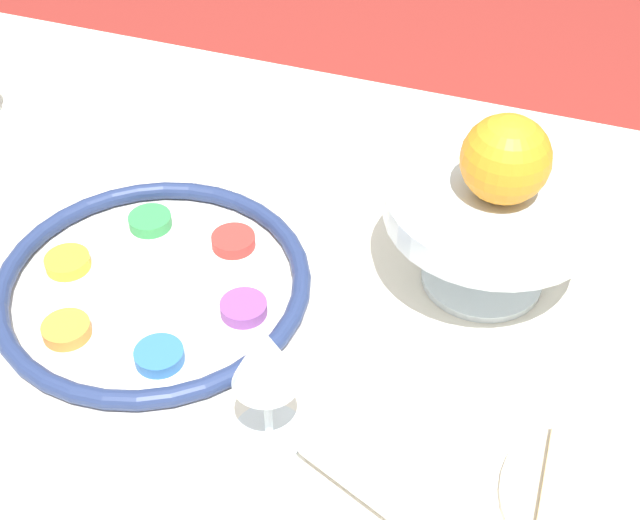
# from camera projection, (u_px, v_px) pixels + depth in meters

# --- Properties ---
(dining_table) EXTENTS (1.43, 0.99, 0.70)m
(dining_table) POSITION_uv_depth(u_px,v_px,m) (304.00, 518.00, 1.15)
(dining_table) COLOR silver
(dining_table) RESTS_ON ground_plane
(seder_plate) EXTENTS (0.34, 0.34, 0.03)m
(seder_plate) POSITION_uv_depth(u_px,v_px,m) (155.00, 284.00, 0.95)
(seder_plate) COLOR silver
(seder_plate) RESTS_ON dining_table
(wine_glass) EXTENTS (0.07, 0.07, 0.14)m
(wine_glass) POSITION_uv_depth(u_px,v_px,m) (265.00, 363.00, 0.75)
(wine_glass) COLOR silver
(wine_glass) RESTS_ON dining_table
(fruit_stand) EXTENTS (0.22, 0.22, 0.12)m
(fruit_stand) POSITION_uv_depth(u_px,v_px,m) (492.00, 213.00, 0.91)
(fruit_stand) COLOR silver
(fruit_stand) RESTS_ON dining_table
(orange_fruit) EXTENTS (0.09, 0.09, 0.09)m
(orange_fruit) POSITION_uv_depth(u_px,v_px,m) (506.00, 159.00, 0.86)
(orange_fruit) COLOR orange
(orange_fruit) RESTS_ON fruit_stand
(bread_plate) EXTENTS (0.19, 0.19, 0.02)m
(bread_plate) POSITION_uv_depth(u_px,v_px,m) (609.00, 502.00, 0.76)
(bread_plate) COLOR beige
(bread_plate) RESTS_ON dining_table
(napkin_roll) EXTENTS (0.20, 0.12, 0.05)m
(napkin_roll) POSITION_uv_depth(u_px,v_px,m) (403.00, 496.00, 0.75)
(napkin_roll) COLOR white
(napkin_roll) RESTS_ON dining_table
(fork_left) EXTENTS (0.04, 0.17, 0.01)m
(fork_left) POSITION_uv_depth(u_px,v_px,m) (237.00, 150.00, 1.15)
(fork_left) COLOR silver
(fork_left) RESTS_ON dining_table
(fork_right) EXTENTS (0.05, 0.17, 0.01)m
(fork_right) POSITION_uv_depth(u_px,v_px,m) (258.00, 155.00, 1.14)
(fork_right) COLOR silver
(fork_right) RESTS_ON dining_table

